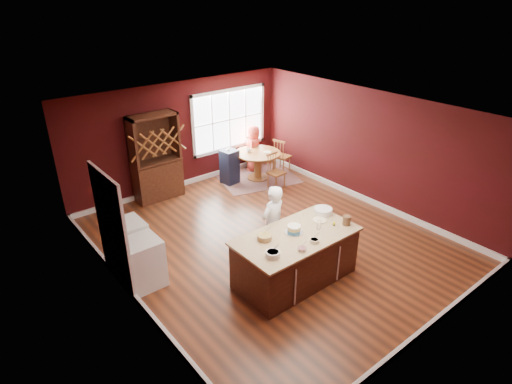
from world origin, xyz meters
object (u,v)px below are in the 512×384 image
at_px(baker, 273,224).
at_px(hutch, 156,158).
at_px(toddler, 227,153).
at_px(seated_woman, 254,148).
at_px(high_chair, 230,166).
at_px(washer, 143,263).
at_px(layer_cake, 294,229).
at_px(dryer, 128,246).
at_px(chair_east, 282,155).
at_px(dining_table, 258,160).
at_px(chair_north, 248,150).
at_px(kitchen_island, 295,258).
at_px(chair_south, 276,171).

distance_m(baker, hutch, 3.80).
relative_size(toddler, hutch, 0.12).
xyz_separation_m(baker, toddler, (1.45, 3.49, 0.04)).
bearing_deg(seated_woman, high_chair, -22.75).
xyz_separation_m(toddler, washer, (-3.68, -2.67, -0.36)).
bearing_deg(layer_cake, seated_woman, 59.44).
height_order(hutch, dryer, hutch).
bearing_deg(chair_east, baker, 121.21).
distance_m(seated_woman, hutch, 2.94).
bearing_deg(chair_east, dining_table, 73.51).
bearing_deg(chair_north, toddler, 21.12).
relative_size(baker, seated_woman, 1.19).
bearing_deg(dryer, layer_cake, -43.93).
height_order(chair_north, high_chair, chair_north).
bearing_deg(toddler, washer, -144.05).
distance_m(dining_table, dryer, 4.73).
distance_m(chair_north, washer, 5.66).
bearing_deg(dining_table, layer_cake, -120.90).
bearing_deg(hutch, chair_east, -10.68).
relative_size(kitchen_island, baker, 1.40).
bearing_deg(kitchen_island, toddler, 70.01).
height_order(baker, dryer, baker).
height_order(toddler, dryer, same).
bearing_deg(dryer, high_chair, 27.60).
distance_m(baker, chair_south, 3.24).
height_order(kitchen_island, toddler, toddler).
height_order(chair_south, seated_woman, seated_woman).
relative_size(chair_south, chair_north, 0.92).
distance_m(toddler, hutch, 1.91).
bearing_deg(hutch, seated_woman, -1.80).
relative_size(chair_east, chair_north, 0.95).
xyz_separation_m(chair_east, hutch, (-3.47, 0.66, 0.57)).
bearing_deg(dryer, washer, -90.00).
relative_size(dining_table, baker, 0.79).
height_order(seated_woman, toddler, seated_woman).
xyz_separation_m(washer, dryer, (0.00, 0.64, 0.02)).
bearing_deg(layer_cake, chair_north, 60.80).
bearing_deg(dining_table, chair_east, -2.09).
bearing_deg(chair_south, layer_cake, -131.75).
distance_m(high_chair, dryer, 4.14).
xyz_separation_m(kitchen_island, baker, (0.08, 0.72, 0.33)).
bearing_deg(kitchen_island, washer, 144.29).
bearing_deg(chair_south, chair_east, 35.85).
distance_m(dining_table, baker, 3.84).
bearing_deg(dryer, kitchen_island, -45.49).
bearing_deg(toddler, dryer, -151.14).
xyz_separation_m(seated_woman, toddler, (-1.03, -0.18, 0.16)).
xyz_separation_m(baker, high_chair, (1.44, 3.38, -0.29)).
xyz_separation_m(chair_north, high_chair, (-1.06, -0.56, -0.03)).
height_order(chair_south, hutch, hutch).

